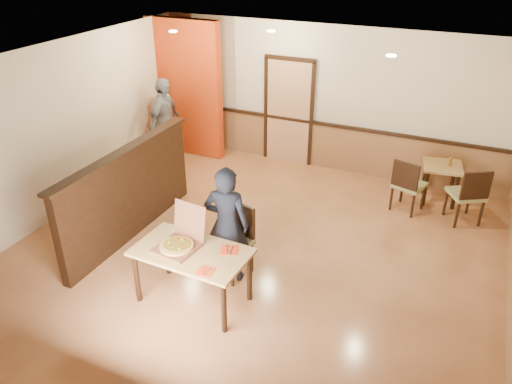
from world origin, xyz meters
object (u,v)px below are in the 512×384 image
main_table (192,258)px  side_chair_right (469,193)px  diner_chair (234,237)px  side_chair_left (408,184)px  passerby (165,122)px  condiment (450,162)px  diner (227,225)px  side_table (441,174)px  pizza_box (179,243)px

main_table → side_chair_right: (3.05, 3.51, -0.12)m
diner_chair → side_chair_left: bearing=69.0°
passerby → condiment: bearing=-87.7°
side_chair_right → diner: 4.08m
side_chair_left → condiment: (0.57, 0.65, 0.24)m
diner_chair → condiment: size_ratio=6.84×
diner_chair → passerby: 3.99m
side_chair_right → condiment: bearing=-90.0°
side_chair_right → diner_chair: bearing=12.5°
main_table → diner_chair: (0.19, 0.79, -0.11)m
side_chair_left → side_chair_right: bearing=-162.9°
side_chair_right → side_table: side_chair_right is taller
main_table → pizza_box: pizza_box is taller
main_table → diner: size_ratio=0.88×
main_table → side_table: (2.56, 4.12, -0.14)m
diner_chair → side_chair_right: (2.86, 2.72, -0.01)m
side_table → condiment: bearing=14.6°
side_table → diner: (-2.39, -3.49, 0.32)m
condiment → side_chair_right: bearing=-59.0°
side_table → pizza_box: size_ratio=1.20×
side_chair_right → passerby: passerby is taller
diner → passerby: passerby is taller
main_table → diner_chair: diner_chair is taller
pizza_box → condiment: (2.84, 4.14, -0.07)m
side_chair_left → diner: size_ratio=0.57×
side_chair_left → side_table: bearing=-110.5°
main_table → passerby: (-2.71, 3.50, 0.23)m
diner → main_table: bearing=62.3°
diner → condiment: (2.50, 3.52, -0.07)m
main_table → passerby: size_ratio=0.83×
diner → pizza_box: 0.71m
diner_chair → diner: (-0.02, -0.15, 0.28)m
side_chair_right → diner: bearing=13.9°
side_table → condiment: size_ratio=5.01×
side_chair_right → pizza_box: pizza_box is taller
side_chair_right → pizza_box: (-3.23, -3.50, 0.29)m
side_chair_left → passerby: bearing=16.8°
passerby → condiment: size_ratio=11.95×
diner_chair → side_chair_left: size_ratio=1.06×
side_chair_left → pizza_box: pizza_box is taller
main_table → side_chair_left: (2.09, 3.50, -0.14)m
main_table → side_chair_left: size_ratio=1.53×
diner_chair → diner: 0.32m
diner_chair → pizza_box: bearing=-101.3°
side_chair_right → condiment: 0.78m
main_table → condiment: (2.67, 4.15, 0.11)m
side_chair_left → diner_chair: bearing=71.8°
main_table → passerby: passerby is taller
passerby → diner: bearing=-139.4°
main_table → pizza_box: bearing=179.3°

